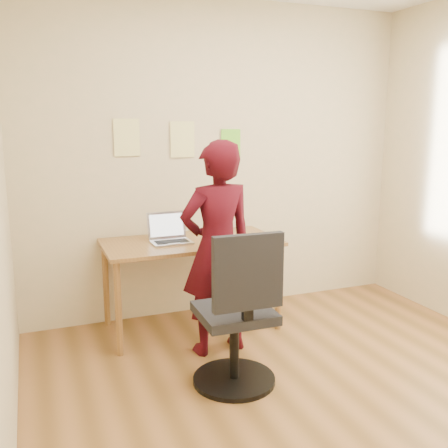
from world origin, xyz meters
name	(u,v)px	position (x,y,z in m)	size (l,w,h in m)	color
room	(333,182)	(0.00, 0.00, 1.35)	(3.58, 3.58, 2.78)	brown
desk	(191,251)	(-0.40, 1.38, 0.65)	(1.40, 0.70, 0.74)	olive
laptop	(169,236)	(-0.57, 1.41, 0.79)	(0.32, 0.28, 0.23)	silver
paper_sheet	(230,238)	(-0.07, 1.35, 0.74)	(0.19, 0.27, 0.00)	white
phone	(231,243)	(-0.14, 1.17, 0.74)	(0.09, 0.12, 0.01)	black
wall_note_left	(127,138)	(-0.82, 1.74, 1.56)	(0.21, 0.00, 0.30)	#F7F193
wall_note_mid	(182,139)	(-0.35, 1.74, 1.53)	(0.21, 0.00, 0.30)	#F7F193
wall_note_right	(231,143)	(0.09, 1.74, 1.50)	(0.18, 0.00, 0.24)	#70DA31
office_chair	(238,322)	(-0.42, 0.35, 0.45)	(0.54, 0.54, 1.04)	black
person	(217,249)	(-0.36, 0.90, 0.78)	(0.57, 0.37, 1.56)	#3A0810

